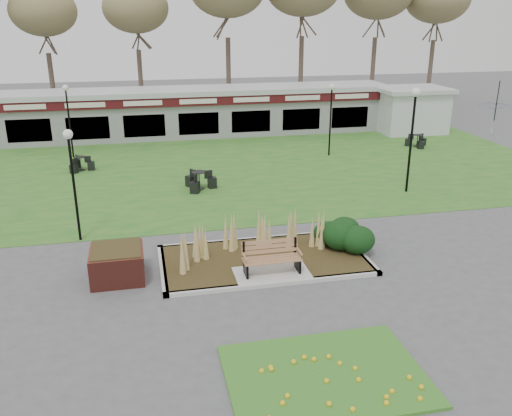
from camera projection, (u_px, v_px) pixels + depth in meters
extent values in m
plane|color=#515154|center=(273.00, 279.00, 15.76)|extent=(100.00, 100.00, 0.00)
cube|color=#266A21|center=(215.00, 169.00, 26.78)|extent=(34.00, 16.00, 0.02)
cube|color=#2A5F1B|center=(325.00, 375.00, 11.52)|extent=(4.20, 3.00, 0.08)
cube|color=#2E2412|center=(264.00, 260.00, 16.84)|extent=(6.22, 3.22, 0.12)
cube|color=#B7B7B2|center=(277.00, 284.00, 15.36)|extent=(6.40, 0.18, 0.12)
cube|color=#B7B7B2|center=(253.00, 240.00, 18.32)|extent=(6.40, 0.18, 0.12)
cube|color=#B7B7B2|center=(163.00, 269.00, 16.22)|extent=(0.18, 3.40, 0.12)
cube|color=#B7B7B2|center=(358.00, 251.00, 17.46)|extent=(0.18, 3.40, 0.12)
cube|color=#B7B7B2|center=(272.00, 275.00, 15.88)|extent=(2.20, 1.20, 0.13)
cone|color=tan|center=(201.00, 241.00, 16.61)|extent=(0.36, 0.36, 1.15)
cone|color=tan|center=(231.00, 234.00, 17.18)|extent=(0.36, 0.36, 1.15)
cone|color=tan|center=(263.00, 228.00, 17.58)|extent=(0.36, 0.36, 1.15)
cone|color=tan|center=(291.00, 228.00, 17.58)|extent=(0.36, 0.36, 1.15)
cone|color=tan|center=(319.00, 231.00, 17.37)|extent=(0.36, 0.36, 1.15)
cone|color=tan|center=(187.00, 253.00, 15.78)|extent=(0.36, 0.36, 1.15)
ellipsoid|color=black|center=(341.00, 235.00, 17.36)|extent=(1.21, 1.10, 0.99)
ellipsoid|color=black|center=(358.00, 240.00, 17.09)|extent=(1.10, 1.00, 0.90)
ellipsoid|color=black|center=(344.00, 230.00, 17.90)|extent=(1.06, 0.96, 0.86)
ellipsoid|color=black|center=(327.00, 233.00, 17.80)|extent=(0.92, 0.84, 0.76)
cube|color=olive|center=(272.00, 259.00, 15.71)|extent=(1.70, 0.57, 0.04)
cube|color=olive|center=(270.00, 246.00, 15.90)|extent=(1.70, 0.13, 0.44)
cube|color=black|center=(246.00, 269.00, 15.63)|extent=(0.06, 0.55, 0.42)
cube|color=black|center=(298.00, 264.00, 15.94)|extent=(0.06, 0.55, 0.42)
cube|color=black|center=(244.00, 250.00, 15.74)|extent=(0.06, 0.06, 0.50)
cube|color=black|center=(295.00, 245.00, 16.05)|extent=(0.06, 0.06, 0.50)
cube|color=olive|center=(244.00, 257.00, 15.46)|extent=(0.05, 0.50, 0.04)
cube|color=olive|center=(300.00, 251.00, 15.79)|extent=(0.05, 0.50, 0.04)
cube|color=maroon|center=(117.00, 264.00, 15.65)|extent=(1.50, 1.50, 0.90)
cube|color=#2E2412|center=(116.00, 249.00, 15.49)|extent=(1.40, 1.40, 0.06)
cube|color=gray|center=(196.00, 114.00, 33.68)|extent=(24.00, 3.00, 2.60)
cube|color=#460F12|center=(198.00, 101.00, 31.90)|extent=(24.00, 0.18, 0.55)
cube|color=silver|center=(195.00, 91.00, 33.18)|extent=(24.60, 3.40, 0.30)
cube|color=silver|center=(198.00, 101.00, 31.80)|extent=(22.00, 0.02, 0.28)
cube|color=black|center=(199.00, 123.00, 32.45)|extent=(22.00, 0.10, 1.30)
cube|color=silver|center=(410.00, 112.00, 34.54)|extent=(4.00, 3.00, 2.60)
cube|color=silver|center=(413.00, 89.00, 34.06)|extent=(4.40, 3.40, 0.25)
cylinder|color=#47382B|center=(58.00, 82.00, 38.79)|extent=(0.36, 0.36, 5.17)
cylinder|color=#47382B|center=(143.00, 79.00, 39.99)|extent=(0.36, 0.36, 5.17)
cylinder|color=#47382B|center=(223.00, 77.00, 41.18)|extent=(0.36, 0.36, 5.17)
cylinder|color=#47382B|center=(299.00, 76.00, 42.38)|extent=(0.36, 0.36, 5.17)
cylinder|color=#47382B|center=(370.00, 74.00, 43.58)|extent=(0.36, 0.36, 5.17)
cylinder|color=#47382B|center=(438.00, 72.00, 44.77)|extent=(0.36, 0.36, 5.17)
cylinder|color=black|center=(75.00, 191.00, 17.83)|extent=(0.09, 0.09, 3.52)
sphere|color=white|center=(68.00, 134.00, 17.18)|extent=(0.32, 0.32, 0.32)
cylinder|color=black|center=(330.00, 123.00, 28.62)|extent=(0.09, 0.09, 3.52)
sphere|color=white|center=(332.00, 87.00, 27.97)|extent=(0.32, 0.32, 0.32)
cylinder|color=black|center=(411.00, 146.00, 22.65)|extent=(0.10, 0.10, 4.09)
sphere|color=white|center=(416.00, 92.00, 21.89)|extent=(0.37, 0.37, 0.37)
cylinder|color=black|center=(70.00, 125.00, 28.21)|extent=(0.09, 0.09, 3.52)
sphere|color=white|center=(65.00, 88.00, 27.56)|extent=(0.32, 0.32, 0.32)
cylinder|color=black|center=(81.00, 170.00, 26.43)|extent=(0.40, 0.40, 0.03)
cylinder|color=black|center=(80.00, 164.00, 26.32)|extent=(0.05, 0.05, 0.65)
cylinder|color=black|center=(80.00, 157.00, 26.21)|extent=(0.54, 0.54, 0.02)
cube|color=black|center=(91.00, 166.00, 26.44)|extent=(0.32, 0.32, 0.42)
cube|color=black|center=(77.00, 164.00, 26.73)|extent=(0.41, 0.41, 0.42)
cube|color=black|center=(74.00, 169.00, 25.93)|extent=(0.43, 0.43, 0.42)
cylinder|color=black|center=(199.00, 189.00, 23.68)|extent=(0.46, 0.46, 0.03)
cylinder|color=black|center=(199.00, 180.00, 23.55)|extent=(0.05, 0.05, 0.75)
cylinder|color=black|center=(199.00, 172.00, 23.42)|extent=(0.63, 0.63, 0.03)
cube|color=black|center=(212.00, 182.00, 23.76)|extent=(0.38, 0.38, 0.48)
cube|color=black|center=(191.00, 181.00, 23.97)|extent=(0.49, 0.49, 0.48)
cube|color=black|center=(195.00, 188.00, 23.08)|extent=(0.47, 0.47, 0.48)
cylinder|color=black|center=(417.00, 146.00, 31.08)|extent=(0.40, 0.40, 0.03)
cylinder|color=black|center=(417.00, 141.00, 30.96)|extent=(0.05, 0.05, 0.66)
cylinder|color=black|center=(418.00, 135.00, 30.85)|extent=(0.55, 0.55, 0.02)
cube|color=black|center=(422.00, 142.00, 31.30)|extent=(0.41, 0.41, 0.42)
cube|color=black|center=(408.00, 142.00, 31.19)|extent=(0.43, 0.43, 0.42)
cube|color=black|center=(421.00, 145.00, 30.54)|extent=(0.34, 0.34, 0.42)
cylinder|color=black|center=(493.00, 129.00, 30.52)|extent=(0.06, 0.06, 2.20)
imported|color=#2D3CA0|center=(494.00, 118.00, 30.32)|extent=(2.35, 2.39, 1.93)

